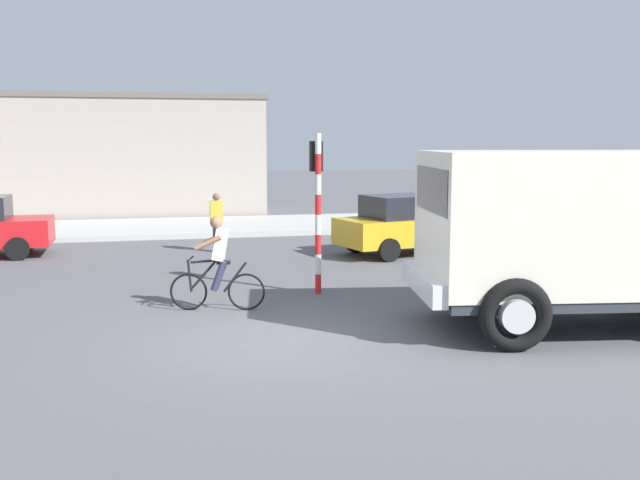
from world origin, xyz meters
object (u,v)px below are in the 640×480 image
Objects in this scene: car_red_near at (410,224)px; car_white_mid at (558,231)px; pedestrian_near_kerb at (217,221)px; truck_foreground at (586,227)px; cyclist at (218,263)px; traffic_light_pole at (317,191)px.

car_red_near is 0.99× the size of car_white_mid.
car_red_near is 5.28m from pedestrian_near_kerb.
truck_foreground reaches higher than car_white_mid.
truck_foreground is 3.33× the size of cyclist.
traffic_light_pole is at bearing -75.69° from pedestrian_near_kerb.
cyclist is 2.64m from traffic_light_pole.
traffic_light_pole is 6.20m from pedestrian_near_kerb.
cyclist is at bearing -152.74° from traffic_light_pole.
cyclist is 6.99m from pedestrian_near_kerb.
truck_foreground is 6.62m from car_white_mid.
traffic_light_pole reaches higher than car_red_near.
truck_foreground is at bearing -24.33° from cyclist.
truck_foreground reaches higher than pedestrian_near_kerb.
cyclist is 0.40× the size of car_red_near.
truck_foreground is at bearing -61.67° from pedestrian_near_kerb.
traffic_light_pole is at bearing 134.85° from truck_foreground.
cyclist is at bearing -159.69° from car_white_mid.
car_red_near is at bearing 51.07° from traffic_light_pole.
truck_foreground is 10.90m from pedestrian_near_kerb.
truck_foreground is 1.79× the size of traffic_light_pole.
pedestrian_near_kerb reaches higher than car_red_near.
truck_foreground is 3.53× the size of pedestrian_near_kerb.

